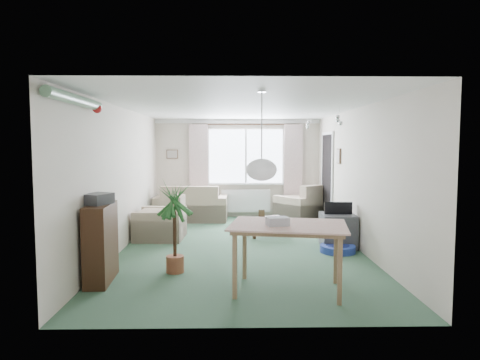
{
  "coord_description": "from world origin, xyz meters",
  "views": [
    {
      "loc": [
        -0.15,
        -7.25,
        1.76
      ],
      "look_at": [
        0.0,
        0.3,
        1.15
      ],
      "focal_mm": 32.0,
      "sensor_mm": 36.0,
      "label": 1
    }
  ],
  "objects_px": {
    "armchair_corner": "(300,202)",
    "houseplant": "(175,228)",
    "pet_bed": "(338,249)",
    "tv_cube": "(338,230)",
    "bookshelf": "(101,243)",
    "dining_table": "(288,258)",
    "sofa": "(191,203)",
    "coffee_table": "(266,227)",
    "armchair_left": "(160,217)"
  },
  "relations": [
    {
      "from": "armchair_corner",
      "to": "houseplant",
      "type": "bearing_deg",
      "value": 22.43
    },
    {
      "from": "armchair_corner",
      "to": "pet_bed",
      "type": "distance_m",
      "value": 3.09
    },
    {
      "from": "armchair_corner",
      "to": "tv_cube",
      "type": "distance_m",
      "value": 2.68
    },
    {
      "from": "armchair_corner",
      "to": "bookshelf",
      "type": "height_order",
      "value": "bookshelf"
    },
    {
      "from": "houseplant",
      "to": "dining_table",
      "type": "bearing_deg",
      "value": -28.04
    },
    {
      "from": "dining_table",
      "to": "pet_bed",
      "type": "relative_size",
      "value": 2.22
    },
    {
      "from": "sofa",
      "to": "houseplant",
      "type": "xyz_separation_m",
      "value": [
        0.16,
        -4.16,
        0.2
      ]
    },
    {
      "from": "bookshelf",
      "to": "coffee_table",
      "type": "bearing_deg",
      "value": 46.09
    },
    {
      "from": "bookshelf",
      "to": "houseplant",
      "type": "relative_size",
      "value": 0.81
    },
    {
      "from": "coffee_table",
      "to": "bookshelf",
      "type": "bearing_deg",
      "value": -130.44
    },
    {
      "from": "bookshelf",
      "to": "houseplant",
      "type": "height_order",
      "value": "houseplant"
    },
    {
      "from": "armchair_corner",
      "to": "dining_table",
      "type": "xyz_separation_m",
      "value": [
        -0.94,
        -4.92,
        -0.03
      ]
    },
    {
      "from": "houseplant",
      "to": "dining_table",
      "type": "xyz_separation_m",
      "value": [
        1.47,
        -0.78,
        -0.22
      ]
    },
    {
      "from": "coffee_table",
      "to": "dining_table",
      "type": "xyz_separation_m",
      "value": [
        0.01,
        -3.19,
        0.22
      ]
    },
    {
      "from": "pet_bed",
      "to": "armchair_corner",
      "type": "bearing_deg",
      "value": 92.39
    },
    {
      "from": "armchair_corner",
      "to": "houseplant",
      "type": "xyz_separation_m",
      "value": [
        -2.41,
        -4.13,
        0.2
      ]
    },
    {
      "from": "armchair_left",
      "to": "coffee_table",
      "type": "relative_size",
      "value": 1.18
    },
    {
      "from": "sofa",
      "to": "dining_table",
      "type": "relative_size",
      "value": 1.31
    },
    {
      "from": "houseplant",
      "to": "dining_table",
      "type": "height_order",
      "value": "houseplant"
    },
    {
      "from": "dining_table",
      "to": "pet_bed",
      "type": "height_order",
      "value": "dining_table"
    },
    {
      "from": "bookshelf",
      "to": "houseplant",
      "type": "bearing_deg",
      "value": 18.95
    },
    {
      "from": "houseplant",
      "to": "bookshelf",
      "type": "bearing_deg",
      "value": -157.57
    },
    {
      "from": "bookshelf",
      "to": "houseplant",
      "type": "xyz_separation_m",
      "value": [
        0.9,
        0.37,
        0.12
      ]
    },
    {
      "from": "armchair_left",
      "to": "tv_cube",
      "type": "distance_m",
      "value": 3.28
    },
    {
      "from": "bookshelf",
      "to": "tv_cube",
      "type": "distance_m",
      "value": 4.0
    },
    {
      "from": "armchair_left",
      "to": "tv_cube",
      "type": "xyz_separation_m",
      "value": [
        3.2,
        -0.71,
        -0.12
      ]
    },
    {
      "from": "bookshelf",
      "to": "pet_bed",
      "type": "height_order",
      "value": "bookshelf"
    },
    {
      "from": "sofa",
      "to": "pet_bed",
      "type": "bearing_deg",
      "value": 132.57
    },
    {
      "from": "armchair_corner",
      "to": "tv_cube",
      "type": "bearing_deg",
      "value": 57.51
    },
    {
      "from": "sofa",
      "to": "pet_bed",
      "type": "height_order",
      "value": "sofa"
    },
    {
      "from": "armchair_corner",
      "to": "armchair_left",
      "type": "distance_m",
      "value": 3.56
    },
    {
      "from": "armchair_corner",
      "to": "coffee_table",
      "type": "xyz_separation_m",
      "value": [
        -0.95,
        -1.73,
        -0.25
      ]
    },
    {
      "from": "armchair_corner",
      "to": "bookshelf",
      "type": "relative_size",
      "value": 0.94
    },
    {
      "from": "sofa",
      "to": "pet_bed",
      "type": "xyz_separation_m",
      "value": [
        2.7,
        -3.09,
        -0.36
      ]
    },
    {
      "from": "coffee_table",
      "to": "bookshelf",
      "type": "distance_m",
      "value": 3.66
    },
    {
      "from": "houseplant",
      "to": "dining_table",
      "type": "relative_size",
      "value": 0.98
    },
    {
      "from": "bookshelf",
      "to": "tv_cube",
      "type": "height_order",
      "value": "bookshelf"
    },
    {
      "from": "sofa",
      "to": "armchair_left",
      "type": "distance_m",
      "value": 2.03
    },
    {
      "from": "tv_cube",
      "to": "pet_bed",
      "type": "xyz_separation_m",
      "value": [
        -0.1,
        -0.4,
        -0.23
      ]
    },
    {
      "from": "armchair_left",
      "to": "bookshelf",
      "type": "distance_m",
      "value": 2.57
    },
    {
      "from": "armchair_corner",
      "to": "sofa",
      "type": "bearing_deg",
      "value": -37.86
    },
    {
      "from": "armchair_corner",
      "to": "armchair_left",
      "type": "relative_size",
      "value": 1.04
    },
    {
      "from": "coffee_table",
      "to": "tv_cube",
      "type": "relative_size",
      "value": 1.24
    },
    {
      "from": "sofa",
      "to": "armchair_left",
      "type": "relative_size",
      "value": 1.83
    },
    {
      "from": "houseplant",
      "to": "sofa",
      "type": "bearing_deg",
      "value": 92.24
    },
    {
      "from": "armchair_left",
      "to": "bookshelf",
      "type": "height_order",
      "value": "bookshelf"
    },
    {
      "from": "houseplant",
      "to": "pet_bed",
      "type": "height_order",
      "value": "houseplant"
    },
    {
      "from": "sofa",
      "to": "tv_cube",
      "type": "distance_m",
      "value": 3.89
    },
    {
      "from": "coffee_table",
      "to": "pet_bed",
      "type": "relative_size",
      "value": 1.35
    },
    {
      "from": "pet_bed",
      "to": "bookshelf",
      "type": "bearing_deg",
      "value": -157.3
    }
  ]
}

